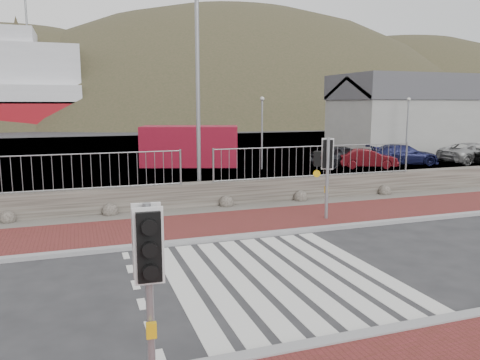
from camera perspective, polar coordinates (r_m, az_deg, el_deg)
name	(u,v)px	position (r m, az deg, el deg)	size (l,w,h in m)	color
ground	(278,276)	(10.47, 4.62, -11.58)	(220.00, 220.00, 0.00)	#28282B
sidewalk_far	(219,225)	(14.49, -2.61, -5.46)	(40.00, 3.00, 0.08)	maroon
kerb_near	(354,338)	(8.04, 13.75, -18.19)	(40.00, 0.25, 0.12)	gray
kerb_far	(234,237)	(13.11, -0.71, -6.99)	(40.00, 0.25, 0.12)	gray
zebra_crossing	(278,276)	(10.46, 4.62, -11.55)	(4.62, 5.60, 0.01)	silver
gravel_strip	(202,211)	(16.36, -4.62, -3.80)	(40.00, 1.50, 0.06)	#59544C
stone_wall	(197,195)	(17.03, -5.32, -1.84)	(40.00, 0.60, 0.90)	#433E37
railing	(197,158)	(16.68, -5.26, 2.69)	(18.07, 0.07, 1.22)	gray
quay	(132,152)	(37.23, -13.00, 3.30)	(120.00, 40.00, 0.50)	#4C4C4F
water	(105,129)	(72.04, -16.11, 5.95)	(220.00, 50.00, 0.05)	#3F4C54
harbor_building	(416,115)	(37.51, 20.72, 7.47)	(12.20, 6.20, 5.80)	#9E9E99
hills_backdrop	(136,233)	(101.04, -12.51, -6.32)	(254.00, 90.00, 100.00)	#333620
traffic_signal_near	(148,260)	(5.93, -11.11, -9.51)	(0.37, 0.24, 2.54)	gray
traffic_signal_far	(327,161)	(15.03, 10.51, 2.29)	(0.65, 0.43, 2.67)	gray
streetlight	(201,70)	(17.66, -4.73, 13.19)	(1.86, 0.46, 8.77)	gray
shipping_container	(190,146)	(28.57, -6.12, 4.15)	(5.75, 2.39, 2.39)	maroon
car_a	(342,156)	(28.54, 12.38, 2.88)	(1.54, 3.83, 1.30)	black
car_b	(367,159)	(28.41, 15.27, 2.54)	(1.17, 3.36, 1.11)	#520B11
car_c	(403,155)	(30.53, 19.25, 2.94)	(1.75, 4.31, 1.25)	#141740
car_d	(474,153)	(33.20, 26.66, 2.97)	(2.14, 4.64, 1.29)	#9C9C9C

